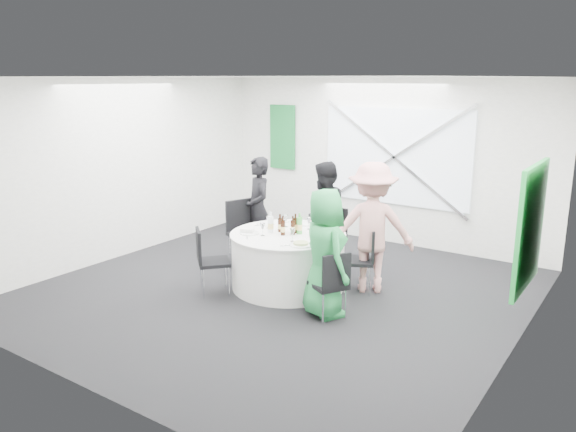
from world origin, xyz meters
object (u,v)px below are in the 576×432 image
Objects in this scene: chair_back_left at (243,227)px; clear_water_bottle at (271,224)px; chair_front_left at (208,256)px; green_water_bottle at (299,226)px; chair_back_right at (365,255)px; person_man_back_left at (258,209)px; chair_back at (332,233)px; person_woman_green at (325,253)px; person_man_back at (324,215)px; banquet_table at (288,260)px; chair_front_right at (332,281)px; person_woman_pink at (372,227)px.

clear_water_bottle is at bearing -99.10° from chair_back_left.
clear_water_bottle is (0.51, 0.70, 0.35)m from chair_front_left.
chair_back_left is 1.36m from green_water_bottle.
person_man_back_left is at bearing -123.30° from chair_back_right.
person_woman_green is (0.82, -1.60, 0.25)m from chair_back.
person_man_back is 5.57× the size of clear_water_bottle.
person_man_back reaches higher than chair_back.
chair_back_right is at bearing 24.13° from green_water_bottle.
person_woman_green is at bearing -30.73° from banquet_table.
person_woman_green reaches higher than clear_water_bottle.
person_man_back is (0.66, 1.84, 0.28)m from chair_front_left.
chair_front_left is (-1.76, -0.19, 0.03)m from chair_front_right.
person_woman_pink reaches higher than chair_front_right.
chair_back_left is 0.38m from person_man_back_left.
green_water_bottle is at bearing 8.14° from person_man_back.
person_man_back_left is 1.36m from green_water_bottle.
chair_back is at bearing -41.03° from chair_back_left.
person_man_back is at bearing -146.26° from chair_back_right.
chair_back is at bearing -119.51° from chair_front_right.
person_man_back_left is (-1.12, -0.35, 0.28)m from chair_back.
chair_back is (0.06, 1.08, 0.15)m from banquet_table.
chair_back_right is at bearing 55.07° from person_man_back.
chair_back_left reaches higher than chair_back.
person_man_back_left reaches higher than clear_water_bottle.
person_man_back is (-0.12, -0.04, 0.27)m from chair_back.
chair_back is 3.15× the size of clear_water_bottle.
chair_back is 1.82m from person_woman_green.
chair_front_left is (-0.79, -1.88, -0.01)m from chair_back.
person_man_back is at bearing -67.63° from chair_front_left.
chair_front_right is 0.48× the size of person_woman_pink.
green_water_bottle reaches higher than chair_back.
chair_front_left is at bearing -140.28° from chair_back_left.
chair_back_left is 0.60× the size of person_man_back_left.
chair_back reaches higher than chair_front_left.
person_woman_green reaches higher than chair_back_left.
chair_back_right is 0.95m from green_water_bottle.
person_woman_green is at bearing 27.64° from person_man_back.
chair_front_left is at bearing -23.25° from person_man_back.
chair_front_right is 1.77m from chair_front_left.
person_woman_pink reaches higher than chair_back.
chair_back_right is (0.93, 0.43, 0.13)m from banquet_table.
person_man_back_left is 1.05× the size of person_woman_green.
person_man_back_left is at bearing -92.12° from chair_front_right.
person_man_back_left reaches higher than chair_back_right.
chair_front_left is 0.57× the size of person_woman_green.
chair_back_left is 1.26m from person_man_back.
chair_front_right is 1.19m from green_water_bottle.
chair_back_left is at bearing -26.22° from person_woman_pink.
green_water_bottle is (1.28, -0.37, 0.29)m from chair_back_left.
chair_front_right is 0.95× the size of chair_front_left.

